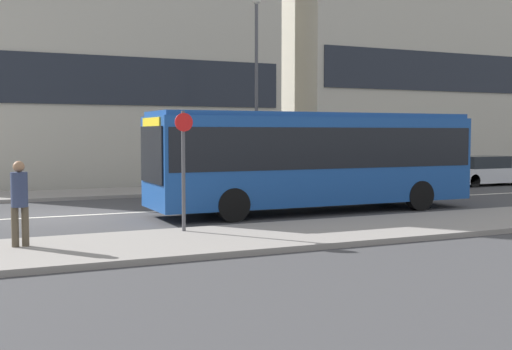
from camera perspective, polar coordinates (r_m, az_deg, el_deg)
The scene contains 11 objects.
ground_plane at distance 20.04m, azimuth -17.03°, elevation -3.54°, with size 120.00×120.00×0.00m, color #3A3A3D.
sidewalk_near at distance 13.92m, azimuth -13.68°, elevation -6.38°, with size 44.00×3.50×0.13m.
sidewalk_far at distance 26.21m, azimuth -18.81°, elevation -1.75°, with size 44.00×3.50×0.13m.
lane_centerline at distance 20.04m, azimuth -17.03°, elevation -3.53°, with size 41.80×0.16×0.01m.
apartment_block_left_tower at distance 33.14m, azimuth -13.28°, elevation 14.68°, with size 16.59×5.42×17.66m.
city_bus at distance 20.28m, azimuth 5.18°, elevation 1.78°, with size 10.51×2.54×3.11m.
parked_car_0 at distance 29.10m, azimuth 12.52°, elevation 0.00°, with size 3.91×1.87×1.32m.
parked_car_1 at distance 32.41m, azimuth 19.49°, elevation 0.30°, with size 4.20×1.77×1.39m.
pedestrian_near_stop at distance 14.15m, azimuth -20.28°, elevation -1.91°, with size 0.35×0.34×1.79m.
bus_stop_sign at distance 15.44m, azimuth -6.46°, elevation 1.19°, with size 0.44×0.12×2.89m.
street_lamp at distance 27.18m, azimuth 0.04°, elevation 8.95°, with size 0.36×0.36×8.05m.
Camera 1 is at (-2.54, -19.72, 2.49)m, focal length 45.00 mm.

